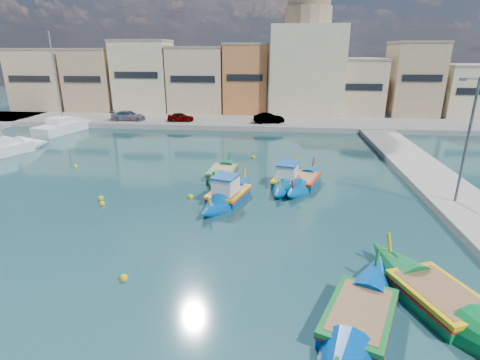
% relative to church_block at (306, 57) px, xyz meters
% --- Properties ---
extents(ground, '(160.00, 160.00, 0.00)m').
position_rel_church_block_xyz_m(ground, '(-10.00, -40.00, -8.41)').
color(ground, '#113433').
rests_on(ground, ground).
extents(north_quay, '(80.00, 8.00, 0.60)m').
position_rel_church_block_xyz_m(north_quay, '(-10.00, -8.00, -8.11)').
color(north_quay, gray).
rests_on(north_quay, ground).
extents(north_townhouses, '(83.20, 7.87, 10.19)m').
position_rel_church_block_xyz_m(north_townhouses, '(-3.32, -0.64, -3.41)').
color(north_townhouses, tan).
rests_on(north_townhouses, ground).
extents(church_block, '(10.00, 10.00, 19.10)m').
position_rel_church_block_xyz_m(church_block, '(0.00, 0.00, 0.00)').
color(church_block, beige).
rests_on(church_block, ground).
extents(quay_street_lamp, '(1.18, 0.16, 8.00)m').
position_rel_church_block_xyz_m(quay_street_lamp, '(7.44, -34.00, -4.07)').
color(quay_street_lamp, '#595B60').
rests_on(quay_street_lamp, ground).
extents(parked_cars, '(22.69, 2.17, 1.26)m').
position_rel_church_block_xyz_m(parked_cars, '(-16.07, -9.50, -7.19)').
color(parked_cars, '#4C1919').
rests_on(parked_cars, north_quay).
extents(luzzu_turquoise_cabin, '(3.66, 8.55, 2.68)m').
position_rel_church_block_xyz_m(luzzu_turquoise_cabin, '(-2.77, -30.50, -8.08)').
color(luzzu_turquoise_cabin, '#005696').
rests_on(luzzu_turquoise_cabin, ground).
extents(luzzu_blue_cabin, '(4.12, 8.11, 2.79)m').
position_rel_church_block_xyz_m(luzzu_blue_cabin, '(-6.76, -34.12, -8.07)').
color(luzzu_blue_cabin, '#004A9F').
rests_on(luzzu_blue_cabin, ground).
extents(luzzu_cyan_mid, '(4.24, 8.08, 2.33)m').
position_rel_church_block_xyz_m(luzzu_cyan_mid, '(-1.66, -30.65, -8.16)').
color(luzzu_cyan_mid, '#0056A2').
rests_on(luzzu_cyan_mid, ground).
extents(luzzu_green, '(2.44, 7.49, 2.32)m').
position_rel_church_block_xyz_m(luzzu_green, '(-7.85, -29.38, -8.16)').
color(luzzu_green, '#0A7146').
rests_on(luzzu_green, ground).
extents(luzzu_blue_south, '(5.44, 9.24, 2.64)m').
position_rel_church_block_xyz_m(luzzu_blue_south, '(-0.53, -45.49, -8.13)').
color(luzzu_blue_south, '#0045AD').
rests_on(luzzu_blue_south, ground).
extents(luzzu_cyan_south, '(5.39, 9.03, 2.75)m').
position_rel_church_block_xyz_m(luzzu_cyan_south, '(2.74, -44.11, -8.11)').
color(luzzu_cyan_south, '#0B7435').
rests_on(luzzu_cyan_south, ground).
extents(yacht_north, '(4.60, 9.57, 12.31)m').
position_rel_church_block_xyz_m(yacht_north, '(-29.07, -13.18, -7.92)').
color(yacht_north, white).
rests_on(yacht_north, ground).
extents(yacht_midnorth, '(5.07, 7.90, 10.80)m').
position_rel_church_block_xyz_m(yacht_midnorth, '(-28.90, -23.79, -7.98)').
color(yacht_midnorth, white).
rests_on(yacht_midnorth, ground).
extents(mooring_buoys, '(27.68, 20.07, 0.36)m').
position_rel_church_block_xyz_m(mooring_buoys, '(-9.87, -33.89, -8.33)').
color(mooring_buoys, gold).
rests_on(mooring_buoys, ground).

